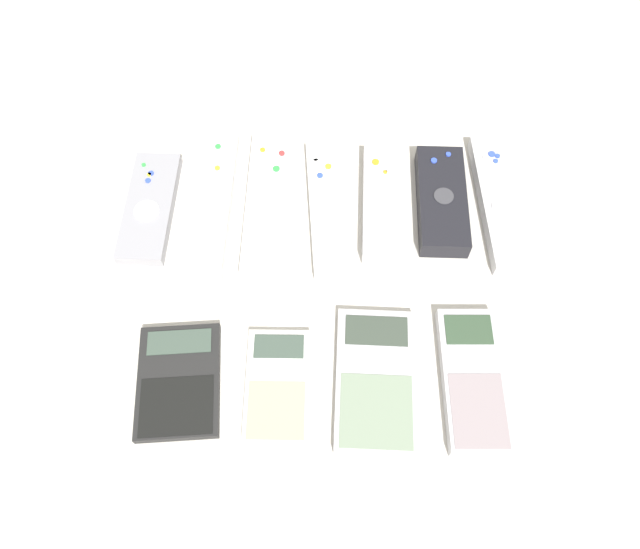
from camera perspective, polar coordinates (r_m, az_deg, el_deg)
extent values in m
plane|color=beige|center=(0.73, -0.01, -2.39)|extent=(3.00, 3.00, 0.00)
cube|color=gray|center=(0.82, -15.27, 5.98)|extent=(0.06, 0.16, 0.02)
cylinder|color=silver|center=(0.80, -15.56, 5.68)|extent=(0.03, 0.03, 0.00)
cylinder|color=green|center=(0.85, -15.79, 9.66)|extent=(0.01, 0.01, 0.00)
cylinder|color=yellow|center=(0.83, -15.31, 8.85)|extent=(0.01, 0.01, 0.00)
cylinder|color=blue|center=(0.83, -15.17, 8.96)|extent=(0.01, 0.01, 0.00)
cylinder|color=blue|center=(0.83, -15.43, 8.32)|extent=(0.01, 0.01, 0.00)
cube|color=white|center=(0.80, -10.02, 6.32)|extent=(0.06, 0.21, 0.02)
cylinder|color=#99999E|center=(0.78, -10.23, 6.18)|extent=(0.03, 0.03, 0.00)
cylinder|color=yellow|center=(0.82, -9.33, 9.61)|extent=(0.01, 0.01, 0.00)
cylinder|color=green|center=(0.84, -9.27, 11.50)|extent=(0.01, 0.01, 0.00)
cylinder|color=silver|center=(0.82, -9.74, 10.03)|extent=(0.01, 0.01, 0.00)
cube|color=white|center=(0.79, -4.55, 6.26)|extent=(0.06, 0.21, 0.02)
cylinder|color=orange|center=(0.82, -5.23, 11.29)|extent=(0.01, 0.01, 0.00)
cylinder|color=red|center=(0.82, -3.47, 11.01)|extent=(0.01, 0.01, 0.00)
cylinder|color=green|center=(0.80, -3.98, 9.63)|extent=(0.01, 0.01, 0.00)
cube|color=white|center=(0.79, 0.78, 6.12)|extent=(0.06, 0.20, 0.02)
cylinder|color=#99999E|center=(0.78, 0.75, 7.02)|extent=(0.03, 0.03, 0.00)
cylinder|color=yellow|center=(0.81, 0.80, 9.85)|extent=(0.01, 0.01, 0.00)
cylinder|color=blue|center=(0.80, -0.11, 9.05)|extent=(0.01, 0.01, 0.00)
cylinder|color=silver|center=(0.82, -0.32, 10.28)|extent=(0.01, 0.01, 0.00)
cylinder|color=silver|center=(0.82, -0.36, 10.48)|extent=(0.01, 0.01, 0.00)
cube|color=silver|center=(0.79, 5.76, 6.47)|extent=(0.06, 0.17, 0.02)
cylinder|color=silver|center=(0.77, 5.85, 6.45)|extent=(0.03, 0.03, 0.00)
cylinder|color=orange|center=(0.80, 6.02, 9.29)|extent=(0.01, 0.01, 0.00)
cylinder|color=silver|center=(0.81, 6.46, 10.16)|extent=(0.01, 0.01, 0.00)
cylinder|color=silver|center=(0.80, 6.28, 9.40)|extent=(0.01, 0.01, 0.00)
cylinder|color=orange|center=(0.81, 5.14, 10.20)|extent=(0.01, 0.01, 0.00)
cube|color=black|center=(0.80, 11.08, 6.64)|extent=(0.06, 0.15, 0.03)
cylinder|color=#38383D|center=(0.79, 11.27, 7.02)|extent=(0.02, 0.02, 0.00)
cylinder|color=blue|center=(0.82, 10.41, 10.19)|extent=(0.01, 0.01, 0.00)
cylinder|color=blue|center=(0.83, 11.69, 10.68)|extent=(0.01, 0.01, 0.00)
cube|color=#B7B7BC|center=(0.82, 15.88, 6.32)|extent=(0.05, 0.20, 0.02)
cylinder|color=silver|center=(0.80, 16.24, 5.92)|extent=(0.02, 0.02, 0.00)
cylinder|color=silver|center=(0.84, 14.97, 10.22)|extent=(0.01, 0.01, 0.00)
cylinder|color=blue|center=(0.85, 15.47, 10.53)|extent=(0.01, 0.01, 0.00)
cylinder|color=blue|center=(0.85, 15.96, 10.35)|extent=(0.01, 0.01, 0.00)
cylinder|color=blue|center=(0.84, 15.81, 9.92)|extent=(0.01, 0.01, 0.00)
cube|color=black|center=(0.70, -12.82, -9.45)|extent=(0.10, 0.13, 0.01)
cube|color=#38473D|center=(0.71, -12.76, -5.99)|extent=(0.07, 0.03, 0.00)
cube|color=black|center=(0.69, -13.03, -11.58)|extent=(0.08, 0.07, 0.00)
cube|color=silver|center=(0.69, -3.94, -10.06)|extent=(0.07, 0.13, 0.01)
cube|color=#38473D|center=(0.70, -3.80, -6.56)|extent=(0.06, 0.03, 0.00)
cube|color=tan|center=(0.67, -4.08, -12.25)|extent=(0.06, 0.06, 0.00)
cube|color=#B2B2B7|center=(0.69, 5.10, -9.57)|extent=(0.09, 0.16, 0.01)
cube|color=#333D33|center=(0.70, 5.18, -5.15)|extent=(0.07, 0.04, 0.00)
cube|color=gray|center=(0.67, 5.13, -12.33)|extent=(0.08, 0.08, 0.00)
cube|color=#B2B2B7|center=(0.70, 13.75, -9.33)|extent=(0.07, 0.16, 0.02)
cube|color=#2D422D|center=(0.71, 13.43, -4.95)|extent=(0.05, 0.04, 0.00)
cube|color=gray|center=(0.68, 14.27, -11.98)|extent=(0.06, 0.08, 0.00)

